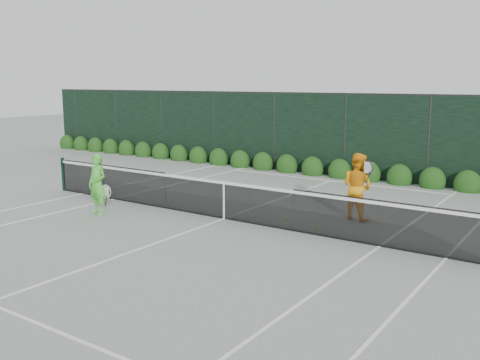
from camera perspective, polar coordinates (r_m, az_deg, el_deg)
The scene contains 8 objects.
ground at distance 13.74m, azimuth -1.70°, elevation -4.17°, with size 80.00×80.00×0.00m, color gray.
tennis_net at distance 13.63m, azimuth -1.80°, elevation -1.99°, with size 12.90×0.10×1.07m.
player_woman at distance 14.54m, azimuth -14.96°, elevation -0.46°, with size 0.65×0.40×1.61m.
player_man at distance 13.83m, azimuth 12.39°, elevation -0.67°, with size 0.98×0.84×1.71m.
court_lines at distance 13.74m, azimuth -1.70°, elevation -4.14°, with size 11.03×23.83×0.01m.
windscreen_fence at distance 11.39m, azimuth -9.80°, elevation 0.41°, with size 32.00×21.07×3.06m.
hedge_row at distance 19.80m, azimuth 10.57°, elevation 0.90°, with size 31.66×0.65×0.94m.
tennis_balls at distance 14.01m, azimuth 1.49°, elevation -3.74°, with size 4.93×0.45×0.07m.
Camera 1 is at (7.84, -10.73, 3.49)m, focal length 40.00 mm.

